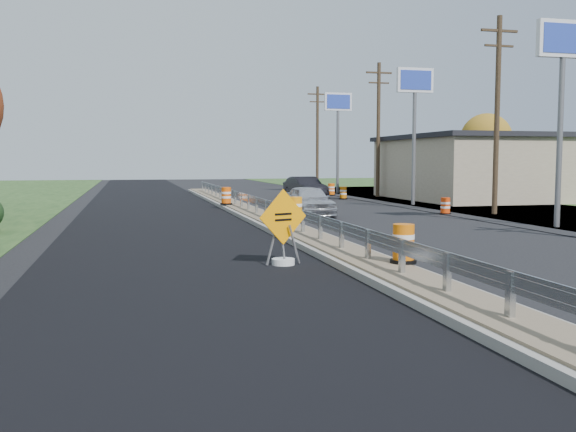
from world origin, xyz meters
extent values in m
plane|color=black|center=(0.00, 0.00, 0.00)|extent=(140.00, 140.00, 0.00)
cube|color=black|center=(-4.40, 10.00, 0.01)|extent=(7.20, 120.00, 0.01)
cube|color=gray|center=(0.00, 8.00, 0.09)|extent=(1.60, 55.00, 0.18)
cube|color=brown|center=(0.00, 8.00, 0.20)|extent=(1.25, 55.00, 0.05)
cube|color=silver|center=(0.00, -10.00, 0.58)|extent=(0.10, 0.15, 0.70)
cube|color=silver|center=(0.00, -8.00, 0.58)|extent=(0.10, 0.15, 0.70)
cube|color=silver|center=(0.00, -6.00, 0.58)|extent=(0.10, 0.15, 0.70)
cube|color=silver|center=(0.00, -4.00, 0.58)|extent=(0.10, 0.15, 0.70)
cube|color=silver|center=(0.00, -2.00, 0.58)|extent=(0.10, 0.15, 0.70)
cube|color=silver|center=(0.00, 0.00, 0.58)|extent=(0.10, 0.15, 0.70)
cube|color=silver|center=(0.00, 2.00, 0.58)|extent=(0.10, 0.15, 0.70)
cube|color=silver|center=(0.00, 4.00, 0.58)|extent=(0.10, 0.15, 0.70)
cube|color=silver|center=(0.00, 6.00, 0.58)|extent=(0.10, 0.15, 0.70)
cube|color=silver|center=(0.00, 8.00, 0.58)|extent=(0.10, 0.15, 0.70)
cube|color=silver|center=(0.00, 10.00, 0.58)|extent=(0.10, 0.15, 0.70)
cube|color=silver|center=(0.00, 12.00, 0.58)|extent=(0.10, 0.15, 0.70)
cube|color=silver|center=(0.00, 14.00, 0.58)|extent=(0.10, 0.15, 0.70)
cube|color=silver|center=(0.00, 16.00, 0.58)|extent=(0.10, 0.15, 0.70)
cube|color=silver|center=(0.00, 18.00, 0.58)|extent=(0.10, 0.15, 0.70)
cube|color=silver|center=(0.00, 20.00, 0.58)|extent=(0.10, 0.15, 0.70)
cube|color=silver|center=(0.00, 22.00, 0.58)|extent=(0.10, 0.15, 0.70)
cube|color=silver|center=(0.00, 24.00, 0.58)|extent=(0.10, 0.15, 0.70)
cube|color=silver|center=(0.00, 26.00, 0.58)|extent=(0.10, 0.15, 0.70)
cube|color=silver|center=(0.00, 28.00, 0.58)|extent=(0.10, 0.15, 0.70)
cube|color=silver|center=(0.00, 30.00, 0.58)|extent=(0.10, 0.15, 0.70)
cube|color=silver|center=(0.00, 32.00, 0.58)|extent=(0.10, 0.15, 0.70)
cube|color=silver|center=(0.00, 9.00, 0.78)|extent=(0.04, 46.00, 0.34)
cube|color=silver|center=(0.00, 9.00, 0.70)|extent=(0.06, 46.00, 0.03)
cube|color=silver|center=(0.00, 9.00, 0.86)|extent=(0.06, 46.00, 0.03)
cube|color=tan|center=(21.00, 20.00, 2.00)|extent=(18.00, 12.00, 4.00)
cube|color=black|center=(21.00, 20.00, 4.12)|extent=(18.50, 12.50, 0.30)
cube|color=black|center=(12.05, 20.00, 1.60)|extent=(0.08, 7.20, 2.20)
cylinder|color=slate|center=(10.50, 3.00, 3.40)|extent=(0.22, 0.22, 6.80)
cube|color=white|center=(10.50, 3.00, 7.20)|extent=(2.20, 0.25, 1.40)
cube|color=#263FB2|center=(10.50, 3.00, 7.20)|extent=(1.90, 0.30, 1.10)
cylinder|color=slate|center=(10.50, 16.00, 3.40)|extent=(0.22, 0.22, 6.80)
cube|color=white|center=(10.50, 16.00, 7.20)|extent=(2.20, 0.25, 1.40)
cube|color=#263FB2|center=(10.50, 16.00, 7.20)|extent=(1.90, 0.30, 1.10)
cylinder|color=slate|center=(10.50, 30.00, 3.40)|extent=(0.22, 0.22, 6.80)
cube|color=white|center=(10.50, 30.00, 7.20)|extent=(2.20, 0.25, 1.40)
cube|color=#263FB2|center=(10.50, 30.00, 7.20)|extent=(1.90, 0.30, 1.10)
cylinder|color=#473523|center=(11.50, 9.00, 4.70)|extent=(0.26, 0.26, 9.40)
cube|color=#473523|center=(11.50, 9.00, 8.70)|extent=(1.90, 0.12, 0.12)
cube|color=#473523|center=(11.50, 9.00, 8.00)|extent=(1.50, 0.10, 0.10)
cylinder|color=#473523|center=(11.50, 24.00, 4.70)|extent=(0.26, 0.26, 9.40)
cube|color=#473523|center=(11.50, 24.00, 8.70)|extent=(1.90, 0.12, 0.12)
cube|color=#473523|center=(11.50, 24.00, 8.00)|extent=(1.50, 0.10, 0.10)
cylinder|color=#473523|center=(11.50, 39.00, 4.70)|extent=(0.26, 0.26, 9.40)
cube|color=#473523|center=(11.50, 39.00, 8.70)|extent=(1.90, 0.12, 0.12)
cube|color=#473523|center=(11.50, 39.00, 8.00)|extent=(1.50, 0.10, 0.10)
cylinder|color=#473523|center=(26.00, 34.00, 1.54)|extent=(0.36, 0.36, 3.08)
sphere|color=#AE7125|center=(26.00, 34.00, 4.55)|extent=(4.62, 4.62, 4.62)
cylinder|color=white|center=(-1.91, -3.13, 0.08)|extent=(0.58, 0.58, 0.16)
cube|color=slate|center=(-2.20, -3.13, 0.51)|extent=(0.33, 0.16, 0.99)
cube|color=slate|center=(-1.62, -3.13, 0.51)|extent=(0.33, 0.16, 0.99)
cube|color=slate|center=(-1.91, -3.08, 0.51)|extent=(0.13, 0.25, 1.01)
cube|color=orange|center=(-1.91, -3.13, 1.21)|extent=(1.30, 0.51, 1.38)
cube|color=black|center=(-1.91, -3.15, 1.28)|extent=(0.46, 0.18, 0.05)
cube|color=black|center=(-1.91, -3.15, 1.14)|extent=(0.46, 0.18, 0.05)
cylinder|color=black|center=(0.55, -4.84, 0.27)|extent=(0.62, 0.62, 0.08)
cylinder|color=orange|center=(0.55, -4.84, 0.70)|extent=(0.50, 0.50, 0.87)
cylinder|color=white|center=(0.55, -4.84, 0.85)|extent=(0.51, 0.51, 0.11)
cylinder|color=white|center=(0.55, -4.84, 0.62)|extent=(0.51, 0.51, 0.11)
cylinder|color=black|center=(0.55, 5.16, 0.27)|extent=(0.67, 0.67, 0.09)
cylinder|color=orange|center=(0.55, 5.16, 0.74)|extent=(0.54, 0.54, 0.94)
cylinder|color=white|center=(0.55, 5.16, 0.90)|extent=(0.55, 0.55, 0.12)
cylinder|color=white|center=(0.55, 5.16, 0.66)|extent=(0.55, 0.55, 0.12)
cylinder|color=black|center=(-0.55, 15.62, 0.27)|extent=(0.64, 0.64, 0.09)
cylinder|color=#EA5409|center=(-0.55, 15.62, 0.72)|extent=(0.51, 0.51, 0.90)
cylinder|color=white|center=(-0.55, 15.62, 0.87)|extent=(0.53, 0.53, 0.12)
cylinder|color=white|center=(-0.55, 15.62, 0.64)|extent=(0.53, 0.53, 0.12)
cylinder|color=black|center=(9.20, 9.58, 0.04)|extent=(0.56, 0.56, 0.07)
cylinder|color=#E73A09|center=(9.20, 9.58, 0.43)|extent=(0.45, 0.45, 0.78)
cylinder|color=white|center=(9.20, 9.58, 0.56)|extent=(0.46, 0.46, 0.10)
cylinder|color=white|center=(9.20, 9.58, 0.35)|extent=(0.46, 0.46, 0.10)
cylinder|color=black|center=(8.36, 22.33, 0.04)|extent=(0.58, 0.58, 0.08)
cylinder|color=orange|center=(8.36, 22.33, 0.44)|extent=(0.46, 0.46, 0.81)
cylinder|color=white|center=(8.36, 22.33, 0.58)|extent=(0.48, 0.48, 0.11)
cylinder|color=white|center=(8.36, 22.33, 0.37)|extent=(0.48, 0.48, 0.11)
cylinder|color=black|center=(8.97, 26.82, 0.04)|extent=(0.61, 0.61, 0.08)
cylinder|color=#FF600A|center=(8.97, 26.82, 0.47)|extent=(0.49, 0.49, 0.86)
cylinder|color=white|center=(8.97, 26.82, 0.61)|extent=(0.51, 0.51, 0.11)
cylinder|color=white|center=(8.97, 26.82, 0.39)|extent=(0.51, 0.51, 0.11)
imported|color=silver|center=(2.56, 10.28, 0.72)|extent=(1.78, 4.27, 1.45)
imported|color=black|center=(6.01, 23.42, 0.75)|extent=(2.14, 4.72, 1.50)
camera|label=1|loc=(-5.61, -18.52, 2.61)|focal=40.00mm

